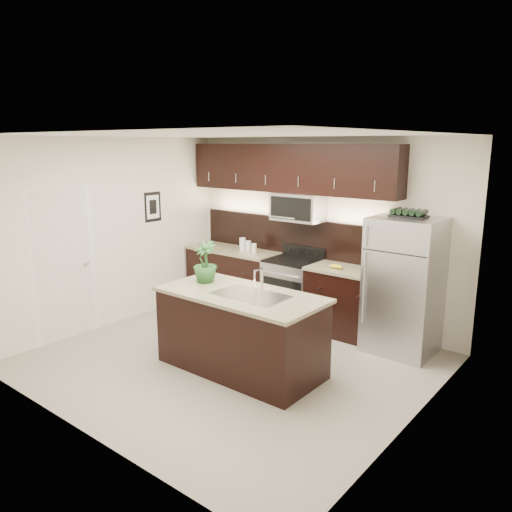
# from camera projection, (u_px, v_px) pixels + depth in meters

# --- Properties ---
(ground) EXTENTS (4.50, 4.50, 0.00)m
(ground) POSITION_uv_depth(u_px,v_px,m) (230.00, 361.00, 6.11)
(ground) COLOR gray
(ground) RESTS_ON ground
(room_walls) EXTENTS (4.52, 4.02, 2.71)m
(room_walls) POSITION_uv_depth(u_px,v_px,m) (220.00, 224.00, 5.78)
(room_walls) COLOR silver
(room_walls) RESTS_ON ground
(counter_run) EXTENTS (3.51, 0.65, 0.94)m
(counter_run) POSITION_uv_depth(u_px,v_px,m) (281.00, 287.00, 7.57)
(counter_run) COLOR black
(counter_run) RESTS_ON ground
(upper_fixtures) EXTENTS (3.49, 0.40, 1.66)m
(upper_fixtures) POSITION_uv_depth(u_px,v_px,m) (290.00, 176.00, 7.30)
(upper_fixtures) COLOR black
(upper_fixtures) RESTS_ON counter_run
(island) EXTENTS (1.96, 0.96, 0.94)m
(island) POSITION_uv_depth(u_px,v_px,m) (241.00, 331.00, 5.80)
(island) COLOR black
(island) RESTS_ON ground
(sink_faucet) EXTENTS (0.84, 0.50, 0.28)m
(sink_faucet) POSITION_uv_depth(u_px,v_px,m) (251.00, 294.00, 5.61)
(sink_faucet) COLOR silver
(sink_faucet) RESTS_ON island
(refrigerator) EXTENTS (0.83, 0.75, 1.73)m
(refrigerator) POSITION_uv_depth(u_px,v_px,m) (404.00, 286.00, 6.26)
(refrigerator) COLOR #B2B2B7
(refrigerator) RESTS_ON ground
(wine_rack) EXTENTS (0.43, 0.26, 0.10)m
(wine_rack) POSITION_uv_depth(u_px,v_px,m) (409.00, 214.00, 6.06)
(wine_rack) COLOR black
(wine_rack) RESTS_ON refrigerator
(plant) EXTENTS (0.32, 0.32, 0.51)m
(plant) POSITION_uv_depth(u_px,v_px,m) (205.00, 262.00, 6.09)
(plant) COLOR #245522
(plant) RESTS_ON island
(canisters) EXTENTS (0.33, 0.10, 0.22)m
(canisters) POSITION_uv_depth(u_px,v_px,m) (247.00, 246.00, 7.80)
(canisters) COLOR silver
(canisters) RESTS_ON counter_run
(french_press) EXTENTS (0.09, 0.09, 0.27)m
(french_press) POSITION_uv_depth(u_px,v_px,m) (382.00, 268.00, 6.42)
(french_press) COLOR silver
(french_press) RESTS_ON counter_run
(bananas) EXTENTS (0.19, 0.15, 0.06)m
(bananas) POSITION_uv_depth(u_px,v_px,m) (334.00, 266.00, 6.83)
(bananas) COLOR gold
(bananas) RESTS_ON counter_run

